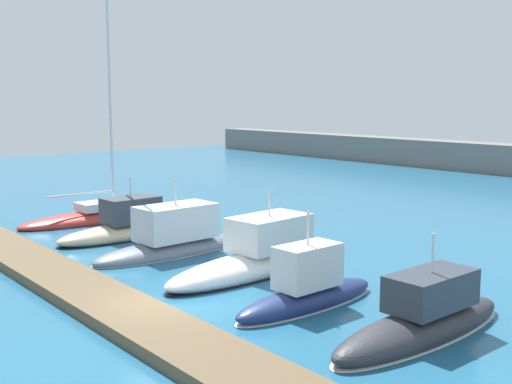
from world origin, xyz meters
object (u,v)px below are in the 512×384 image
Objects in this scene: sailboat_red_nearest at (101,215)px; motorboat_white_fourth at (260,257)px; motorboat_navy_fifth at (308,289)px; motorboat_slate_third at (173,240)px; motorboat_charcoal_sixth at (424,319)px; motorboat_sand_second at (127,227)px.

motorboat_white_fourth is (14.00, 0.04, 0.31)m from sailboat_red_nearest.
motorboat_slate_third is at bearing 84.73° from motorboat_navy_fifth.
sailboat_red_nearest is at bearing 81.07° from motorboat_slate_third.
motorboat_charcoal_sixth is (22.33, -0.71, 0.19)m from sailboat_red_nearest.
sailboat_red_nearest is 18.35m from motorboat_navy_fifth.
motorboat_sand_second is 1.17× the size of motorboat_navy_fifth.
motorboat_slate_third is at bearing 95.90° from motorboat_white_fourth.
motorboat_navy_fifth is (9.10, -0.47, -0.03)m from motorboat_slate_third.
motorboat_slate_third reaches higher than motorboat_white_fourth.
motorboat_sand_second is at bearing 89.58° from motorboat_charcoal_sixth.
sailboat_red_nearest is 2.32× the size of motorboat_slate_third.
motorboat_white_fourth reaches higher than motorboat_sand_second.
motorboat_navy_fifth is at bearing -95.87° from sailboat_red_nearest.
motorboat_navy_fifth is at bearing -115.07° from motorboat_white_fourth.
sailboat_red_nearest is at bearing 83.16° from motorboat_navy_fifth.
motorboat_sand_second is 0.96× the size of motorboat_charcoal_sixth.
motorboat_charcoal_sixth is at bearing -91.68° from motorboat_slate_third.
motorboat_slate_third is at bearing -97.42° from sailboat_red_nearest.
motorboat_navy_fifth is at bearing -94.85° from motorboat_sand_second.
motorboat_slate_third is 1.02× the size of motorboat_charcoal_sixth.
motorboat_white_fourth is 1.47× the size of motorboat_navy_fifth.
sailboat_red_nearest reaches higher than motorboat_white_fourth.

